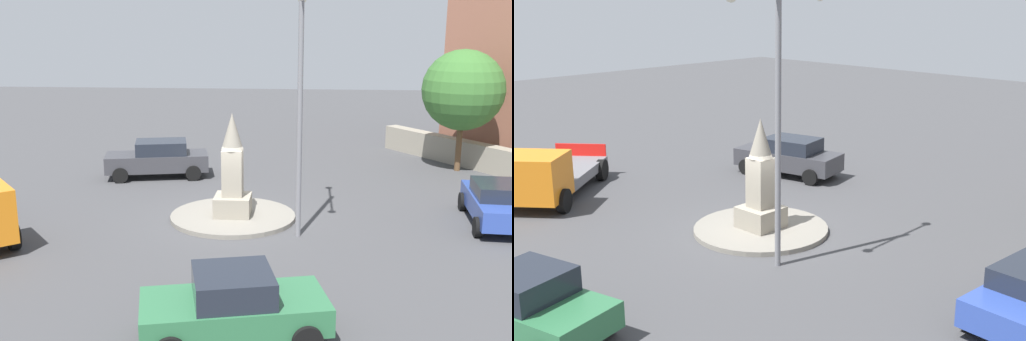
# 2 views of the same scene
# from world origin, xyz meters

# --- Properties ---
(ground_plane) EXTENTS (80.00, 80.00, 0.00)m
(ground_plane) POSITION_xyz_m (0.00, 0.00, 0.00)
(ground_plane) COLOR #424244
(traffic_island) EXTENTS (4.22, 4.22, 0.15)m
(traffic_island) POSITION_xyz_m (0.00, 0.00, 0.07)
(traffic_island) COLOR gray
(traffic_island) RESTS_ON ground
(monument) EXTENTS (1.20, 1.20, 3.45)m
(monument) POSITION_xyz_m (0.00, 0.00, 1.53)
(monument) COLOR gray
(monument) RESTS_ON traffic_island
(streetlamp) EXTENTS (3.46, 0.28, 7.75)m
(streetlamp) POSITION_xyz_m (-1.56, -2.22, 4.69)
(streetlamp) COLOR slate
(streetlamp) RESTS_ON ground
(car_dark_grey_near_island) EXTENTS (2.60, 4.53, 1.57)m
(car_dark_grey_near_island) POSITION_xyz_m (5.45, 3.83, 0.81)
(car_dark_grey_near_island) COLOR #38383D
(car_dark_grey_near_island) RESTS_ON ground
(car_blue_waiting) EXTENTS (4.13, 2.20, 1.43)m
(car_blue_waiting) POSITION_xyz_m (0.10, -8.73, 0.74)
(car_blue_waiting) COLOR #2D479E
(car_blue_waiting) RESTS_ON ground
(car_green_parked_right) EXTENTS (2.74, 4.20, 1.51)m
(car_green_parked_right) POSITION_xyz_m (-8.10, -0.97, 0.76)
(car_green_parked_right) COLOR #2D6B42
(car_green_parked_right) RESTS_ON ground
(stone_boundary_wall) EXTENTS (10.80, 7.93, 1.17)m
(stone_boundary_wall) POSITION_xyz_m (7.44, -10.52, 0.58)
(stone_boundary_wall) COLOR gray
(stone_boundary_wall) RESTS_ON ground
(tree_near_wall) EXTENTS (3.51, 3.51, 5.33)m
(tree_near_wall) POSITION_xyz_m (7.64, -9.15, 3.57)
(tree_near_wall) COLOR brown
(tree_near_wall) RESTS_ON ground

